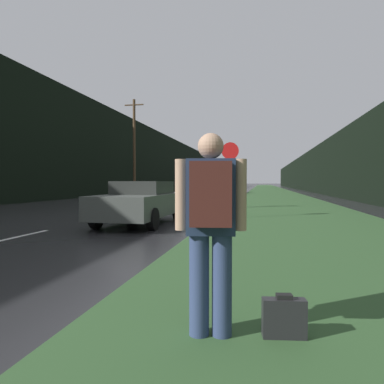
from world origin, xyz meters
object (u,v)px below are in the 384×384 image
at_px(car_passing_near, 141,202).
at_px(car_passing_far, 230,187).
at_px(hitchhiker_with_backpack, 211,221).
at_px(stop_sign, 230,173).
at_px(suitcase, 284,319).

distance_m(car_passing_near, car_passing_far, 31.39).
xyz_separation_m(hitchhiker_with_backpack, car_passing_far, (-3.34, 38.92, -0.25)).
bearing_deg(car_passing_far, car_passing_near, 90.00).
relative_size(stop_sign, car_passing_far, 0.59).
bearing_deg(stop_sign, car_passing_near, -141.86).
height_order(stop_sign, hitchhiker_with_backpack, stop_sign).
bearing_deg(suitcase, hitchhiker_with_backpack, -177.76).
distance_m(hitchhiker_with_backpack, car_passing_far, 39.06).
height_order(hitchhiker_with_backpack, suitcase, hitchhiker_with_backpack).
bearing_deg(suitcase, car_passing_near, 109.75).
xyz_separation_m(stop_sign, hitchhiker_with_backpack, (0.70, -9.60, -0.66)).
distance_m(suitcase, car_passing_near, 8.42).
xyz_separation_m(stop_sign, car_passing_far, (-2.64, 29.31, -0.91)).
height_order(stop_sign, car_passing_far, stop_sign).
distance_m(stop_sign, car_passing_near, 3.49).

